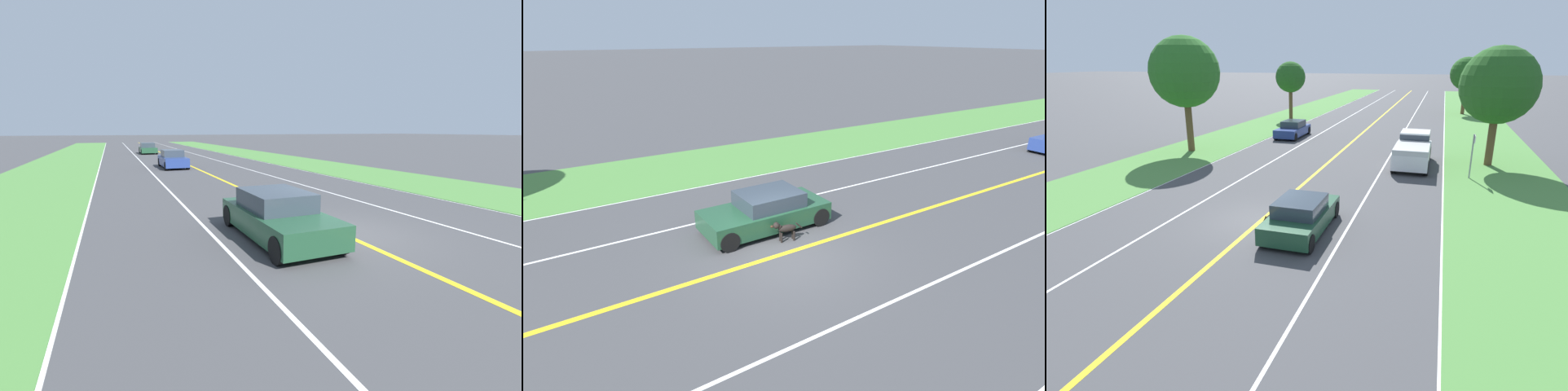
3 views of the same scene
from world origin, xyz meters
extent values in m
plane|color=#424244|center=(0.00, 0.00, 0.00)|extent=(400.00, 400.00, 0.00)
cube|color=yellow|center=(0.00, 0.00, 0.00)|extent=(0.18, 160.00, 0.01)
cube|color=white|center=(7.00, 0.00, 0.00)|extent=(0.14, 160.00, 0.01)
cube|color=white|center=(-7.00, 0.00, 0.00)|extent=(0.14, 160.00, 0.01)
cube|color=white|center=(3.50, 0.00, 0.00)|extent=(0.10, 160.00, 0.01)
cube|color=white|center=(-3.50, 0.00, 0.00)|extent=(0.10, 160.00, 0.01)
cube|color=#4C843D|center=(10.00, 0.00, 0.01)|extent=(6.00, 160.00, 0.03)
cube|color=#4C843D|center=(-10.00, 0.00, 0.01)|extent=(6.00, 160.00, 0.03)
cube|color=#1E472D|center=(1.88, -0.37, 0.50)|extent=(1.86, 4.33, 0.63)
cube|color=#2D3842|center=(1.88, -0.55, 1.06)|extent=(1.60, 2.08, 0.50)
cylinder|color=black|center=(2.72, 1.37, 0.33)|extent=(0.22, 0.66, 0.66)
cylinder|color=black|center=(2.72, -2.11, 0.33)|extent=(0.22, 0.66, 0.66)
cylinder|color=black|center=(1.04, 1.37, 0.33)|extent=(0.22, 0.66, 0.66)
cylinder|color=black|center=(1.04, -2.11, 0.33)|extent=(0.22, 0.66, 0.66)
ellipsoid|color=black|center=(0.68, -0.52, 0.45)|extent=(0.33, 0.65, 0.24)
cylinder|color=black|center=(0.79, -0.32, 0.16)|extent=(0.07, 0.07, 0.33)
cylinder|color=black|center=(0.70, -0.75, 0.16)|extent=(0.07, 0.07, 0.33)
cylinder|color=black|center=(0.65, -0.29, 0.16)|extent=(0.07, 0.07, 0.33)
cylinder|color=black|center=(0.56, -0.72, 0.16)|extent=(0.07, 0.07, 0.33)
cylinder|color=black|center=(0.73, -0.26, 0.55)|extent=(0.16, 0.19, 0.17)
sphere|color=black|center=(0.76, -0.16, 0.61)|extent=(0.25, 0.25, 0.21)
ellipsoid|color=#331E14|center=(0.79, -0.01, 0.59)|extent=(0.11, 0.12, 0.08)
cone|color=black|center=(0.81, -0.18, 0.69)|extent=(0.08, 0.08, 0.09)
cone|color=black|center=(0.70, -0.15, 0.69)|extent=(0.08, 0.08, 0.09)
cylinder|color=black|center=(0.59, -0.92, 0.49)|extent=(0.10, 0.24, 0.23)
cube|color=silver|center=(5.10, 11.24, 0.70)|extent=(2.00, 5.33, 0.88)
cube|color=silver|center=(5.10, 12.79, 1.51)|extent=(1.76, 2.02, 0.75)
cube|color=#2D3842|center=(5.10, 12.79, 1.62)|extent=(1.78, 2.04, 0.33)
cube|color=beige|center=(5.10, 10.12, 1.29)|extent=(1.96, 3.03, 0.31)
cylinder|color=black|center=(6.01, 13.31, 0.43)|extent=(0.22, 0.86, 0.86)
cylinder|color=black|center=(6.01, 9.17, 0.43)|extent=(0.22, 0.86, 0.86)
cylinder|color=black|center=(4.19, 13.31, 0.43)|extent=(0.22, 0.86, 0.86)
cylinder|color=black|center=(4.19, 9.17, 0.43)|extent=(0.22, 0.86, 0.86)
cube|color=navy|center=(-5.28, 18.40, 0.51)|extent=(1.83, 4.39, 0.65)
cube|color=#2D3842|center=(-5.28, 18.58, 1.09)|extent=(1.57, 2.11, 0.52)
cylinder|color=black|center=(-6.10, 16.63, 0.33)|extent=(0.22, 0.66, 0.66)
cylinder|color=black|center=(-6.10, 20.17, 0.33)|extent=(0.22, 0.66, 0.66)
cylinder|color=black|center=(-4.45, 16.63, 0.33)|extent=(0.22, 0.66, 0.66)
cylinder|color=black|center=(-4.45, 20.17, 0.33)|extent=(0.22, 0.66, 0.66)
cylinder|color=brown|center=(9.55, 12.76, 1.67)|extent=(0.46, 0.46, 3.34)
sphere|color=#23561E|center=(9.55, 12.76, 4.78)|extent=(4.45, 4.45, 4.45)
cylinder|color=brown|center=(8.99, 39.33, 1.75)|extent=(0.43, 0.43, 3.49)
sphere|color=#23561E|center=(8.99, 39.33, 4.73)|extent=(3.80, 3.80, 3.80)
cylinder|color=brown|center=(-10.23, 10.80, 1.95)|extent=(0.47, 0.47, 3.89)
sphere|color=#286623|center=(-10.23, 10.80, 5.42)|extent=(4.71, 4.71, 4.71)
cylinder|color=brown|center=(-9.30, 28.92, 1.72)|extent=(0.41, 0.41, 3.43)
sphere|color=#23561E|center=(-9.30, 28.92, 4.49)|extent=(3.24, 3.24, 3.24)
cylinder|color=gray|center=(8.30, 9.24, 1.22)|extent=(0.08, 0.08, 2.44)
cube|color=white|center=(8.35, 9.24, 2.19)|extent=(0.03, 0.64, 0.40)
camera|label=1|loc=(5.98, 8.01, 2.97)|focal=24.00mm
camera|label=2|loc=(-9.27, 5.84, 6.26)|focal=28.00mm
camera|label=3|loc=(6.47, -13.89, 6.12)|focal=28.00mm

